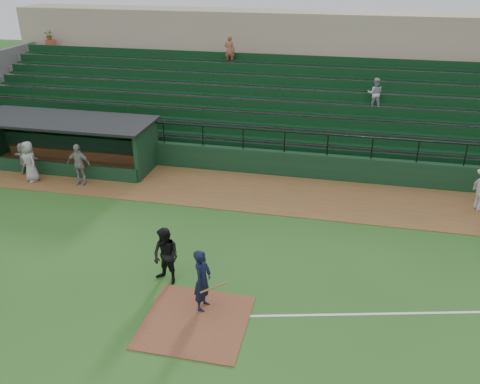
# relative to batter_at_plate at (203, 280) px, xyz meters

# --- Properties ---
(ground) EXTENTS (90.00, 90.00, 0.00)m
(ground) POSITION_rel_batter_at_plate_xyz_m (-0.05, 0.33, -1.00)
(ground) COLOR #27581C
(ground) RESTS_ON ground
(warning_track) EXTENTS (40.00, 4.00, 0.03)m
(warning_track) POSITION_rel_batter_at_plate_xyz_m (-0.05, 8.33, -0.99)
(warning_track) COLOR brown
(warning_track) RESTS_ON ground
(home_plate_dirt) EXTENTS (3.00, 3.00, 0.03)m
(home_plate_dirt) POSITION_rel_batter_at_plate_xyz_m (-0.05, -0.67, -0.99)
(home_plate_dirt) COLOR brown
(home_plate_dirt) RESTS_ON ground
(foul_line) EXTENTS (17.49, 4.44, 0.01)m
(foul_line) POSITION_rel_batter_at_plate_xyz_m (7.95, 1.53, -1.00)
(foul_line) COLOR white
(foul_line) RESTS_ON ground
(stadium_structure) EXTENTS (38.00, 13.08, 6.40)m
(stadium_structure) POSITION_rel_batter_at_plate_xyz_m (-0.05, 16.79, 1.30)
(stadium_structure) COLOR #10321A
(stadium_structure) RESTS_ON ground
(dugout) EXTENTS (8.90, 3.20, 2.42)m
(dugout) POSITION_rel_batter_at_plate_xyz_m (-9.80, 9.89, 0.33)
(dugout) COLOR #10321A
(dugout) RESTS_ON ground
(batter_at_plate) EXTENTS (1.07, 0.78, 2.01)m
(batter_at_plate) POSITION_rel_batter_at_plate_xyz_m (0.00, 0.00, 0.00)
(batter_at_plate) COLOR black
(batter_at_plate) RESTS_ON ground
(umpire) EXTENTS (1.15, 1.03, 1.95)m
(umpire) POSITION_rel_batter_at_plate_xyz_m (-1.52, 1.04, -0.03)
(umpire) COLOR black
(umpire) RESTS_ON ground
(dugout_player_a) EXTENTS (1.14, 0.48, 1.94)m
(dugout_player_a) POSITION_rel_batter_at_plate_xyz_m (-8.06, 7.43, -0.00)
(dugout_player_a) COLOR gray
(dugout_player_a) RESTS_ON warning_track
(dugout_player_b) EXTENTS (1.13, 1.01, 1.93)m
(dugout_player_b) POSITION_rel_batter_at_plate_xyz_m (-10.47, 7.29, -0.01)
(dugout_player_b) COLOR #9F9B95
(dugout_player_b) RESTS_ON warning_track
(dugout_player_c) EXTENTS (1.57, 0.83, 1.61)m
(dugout_player_c) POSITION_rel_batter_at_plate_xyz_m (-11.20, 7.91, -0.17)
(dugout_player_c) COLOR #A29D98
(dugout_player_c) RESTS_ON warning_track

